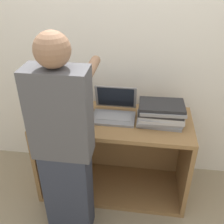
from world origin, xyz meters
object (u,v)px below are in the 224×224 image
object	(u,v)px
laptop_stack_right	(161,113)
laptop_open	(114,111)
person	(64,149)
laptop_stack_left	(68,108)

from	to	relation	value
laptop_stack_right	laptop_open	bearing A→B (deg)	172.80
person	laptop_stack_left	bearing A→B (deg)	102.65
laptop_stack_left	person	distance (m)	0.49
laptop_stack_left	laptop_stack_right	world-z (taller)	laptop_stack_right
laptop_open	laptop_stack_left	world-z (taller)	laptop_open
laptop_open	laptop_stack_left	size ratio (longest dim) A/B	0.94
laptop_open	person	bearing A→B (deg)	-118.24
laptop_stack_right	person	size ratio (longest dim) A/B	0.23
laptop_stack_left	person	size ratio (longest dim) A/B	0.23
laptop_open	person	world-z (taller)	person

